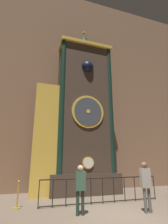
{
  "coord_description": "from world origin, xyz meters",
  "views": [
    {
      "loc": [
        -3.19,
        -5.74,
        1.75
      ],
      "look_at": [
        0.09,
        4.18,
        4.68
      ],
      "focal_mm": 28.0,
      "sensor_mm": 36.0,
      "label": 1
    }
  ],
  "objects_px": {
    "clock_tower": "(78,115)",
    "visitor_far": "(146,181)",
    "visitor_near": "(80,184)",
    "stanchion_post": "(17,199)"
  },
  "relations": [
    {
      "from": "visitor_near",
      "to": "visitor_far",
      "type": "relative_size",
      "value": 0.94
    },
    {
      "from": "visitor_near",
      "to": "stanchion_post",
      "type": "distance_m",
      "value": 2.67
    },
    {
      "from": "stanchion_post",
      "to": "visitor_far",
      "type": "bearing_deg",
      "value": -25.12
    },
    {
      "from": "visitor_near",
      "to": "stanchion_post",
      "type": "height_order",
      "value": "visitor_near"
    },
    {
      "from": "clock_tower",
      "to": "visitor_far",
      "type": "height_order",
      "value": "clock_tower"
    },
    {
      "from": "visitor_far",
      "to": "stanchion_post",
      "type": "bearing_deg",
      "value": 166.95
    },
    {
      "from": "clock_tower",
      "to": "stanchion_post",
      "type": "xyz_separation_m",
      "value": [
        -3.02,
        -2.09,
        -4.11
      ]
    },
    {
      "from": "clock_tower",
      "to": "visitor_near",
      "type": "distance_m",
      "value": 5.14
    },
    {
      "from": "visitor_near",
      "to": "stanchion_post",
      "type": "xyz_separation_m",
      "value": [
        -2.05,
        1.58,
        -0.64
      ]
    },
    {
      "from": "clock_tower",
      "to": "visitor_far",
      "type": "relative_size",
      "value": 6.22
    }
  ]
}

